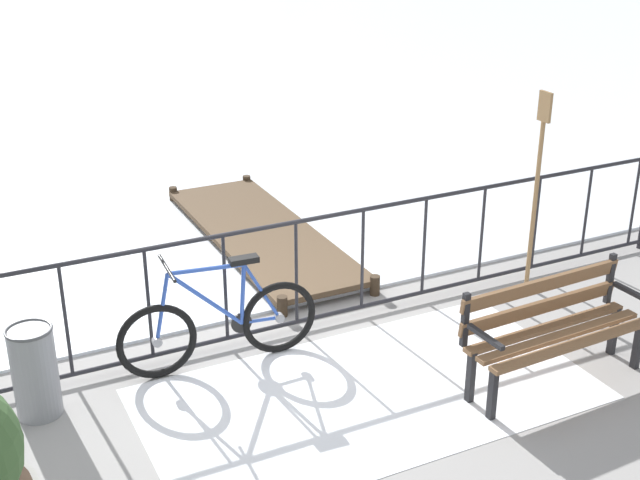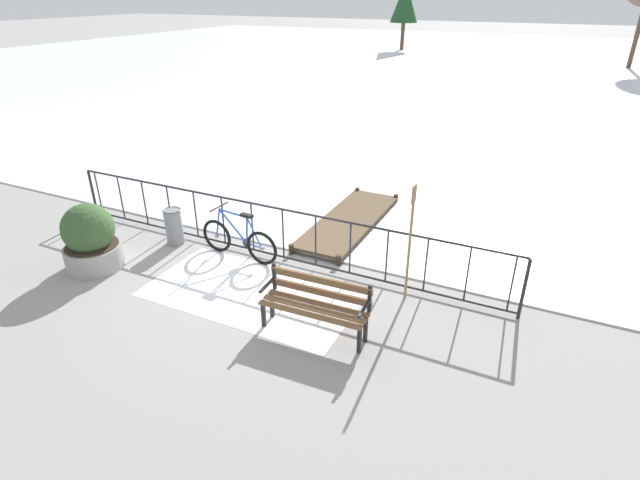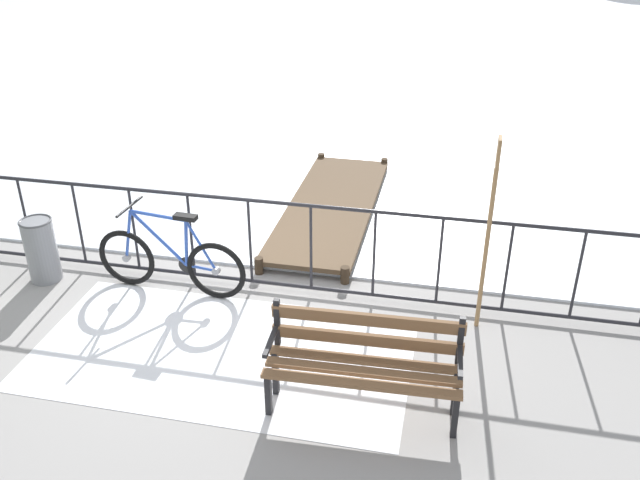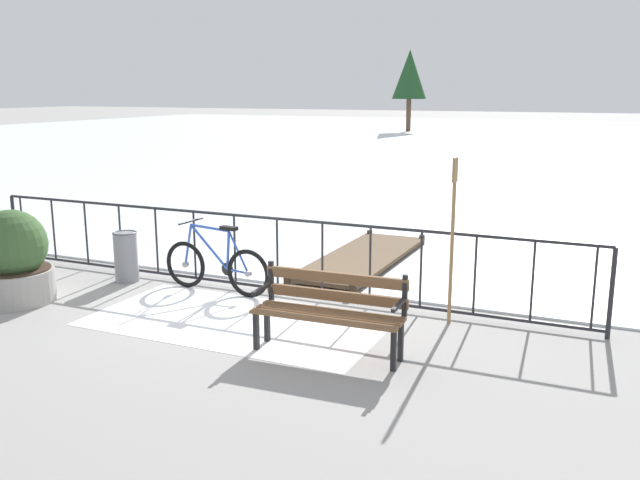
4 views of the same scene
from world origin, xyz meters
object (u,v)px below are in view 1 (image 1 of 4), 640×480
at_px(bicycle_near_railing, 220,325).
at_px(trash_bin, 35,371).
at_px(park_bench, 552,323).
at_px(oar_upright, 537,179).

height_order(bicycle_near_railing, trash_bin, bicycle_near_railing).
distance_m(park_bench, trash_bin, 4.02).
height_order(park_bench, oar_upright, oar_upright).
relative_size(bicycle_near_railing, park_bench, 1.06).
bearing_deg(park_bench, oar_upright, 56.43).
distance_m(bicycle_near_railing, trash_bin, 1.49).
height_order(trash_bin, oar_upright, oar_upright).
bearing_deg(bicycle_near_railing, park_bench, -31.04).
height_order(bicycle_near_railing, park_bench, bicycle_near_railing).
distance_m(bicycle_near_railing, oar_upright, 3.32).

